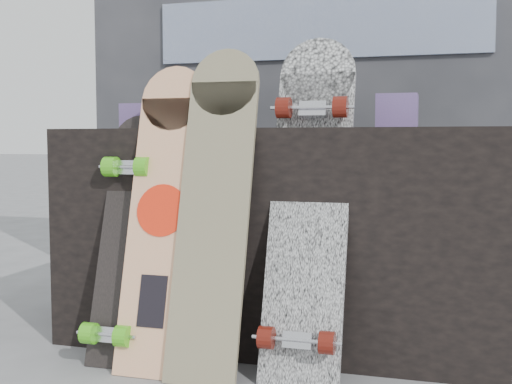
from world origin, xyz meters
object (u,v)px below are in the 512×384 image
(longboard_celtic, at_px, (215,199))
(skateboard_dark, at_px, (125,235))
(vendor_table, at_px, (280,235))
(longboard_geisha, at_px, (163,206))
(longboard_cascadia, at_px, (309,196))

(longboard_celtic, bearing_deg, skateboard_dark, 176.96)
(vendor_table, distance_m, longboard_geisha, 0.50)
(vendor_table, distance_m, longboard_cascadia, 0.38)
(longboard_geisha, bearing_deg, skateboard_dark, 175.15)
(longboard_celtic, height_order, longboard_cascadia, longboard_cascadia)
(skateboard_dark, bearing_deg, longboard_cascadia, 5.26)
(longboard_geisha, relative_size, longboard_celtic, 0.95)
(longboard_celtic, bearing_deg, longboard_geisha, 178.41)
(vendor_table, height_order, longboard_geisha, longboard_geisha)
(vendor_table, xyz_separation_m, skateboard_dark, (-0.46, -0.35, 0.03))
(vendor_table, bearing_deg, longboard_geisha, -130.61)
(longboard_celtic, height_order, skateboard_dark, longboard_celtic)
(longboard_celtic, xyz_separation_m, skateboard_dark, (-0.34, 0.02, -0.13))
(skateboard_dark, bearing_deg, longboard_celtic, -3.04)
(vendor_table, relative_size, longboard_cascadia, 1.44)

